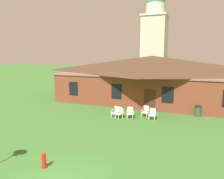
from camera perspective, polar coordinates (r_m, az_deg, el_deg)
brick_building at (r=26.40m, az=10.43°, el=2.96°), size 21.62×10.40×5.41m
dome_tower at (r=46.75m, az=11.09°, el=12.91°), size 5.18×5.18×19.26m
lawn_chair_by_porch at (r=19.43m, az=1.02°, el=-5.79°), size 0.74×0.79×0.96m
lawn_chair_near_door at (r=19.10m, az=2.07°, el=-6.06°), size 0.82×0.86×0.96m
lawn_chair_left_end at (r=19.23m, az=4.78°, el=-5.98°), size 0.74×0.79×0.96m
lawn_chair_middle at (r=19.87m, az=8.86°, el=-5.57°), size 0.70×0.73×0.96m
lawn_chair_right_end at (r=19.03m, az=10.58°, el=-6.26°), size 0.65×0.68×0.96m
fire_hydrant at (r=11.63m, az=-17.47°, el=-17.32°), size 0.36×0.28×0.79m
trash_bin at (r=21.00m, az=21.61°, el=-5.32°), size 0.56×0.56×0.98m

